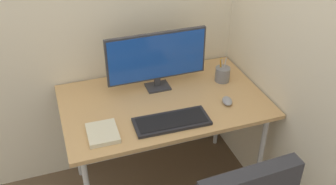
# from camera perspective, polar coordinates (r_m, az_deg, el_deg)

# --- Properties ---
(desk) EXTENTS (1.24, 0.77, 0.75)m
(desk) POSITION_cam_1_polar(r_m,az_deg,el_deg) (2.41, -0.67, -2.13)
(desk) COLOR tan
(desk) RESTS_ON ground_plane
(monitor) EXTENTS (0.64, 0.12, 0.38)m
(monitor) POSITION_cam_1_polar(r_m,az_deg,el_deg) (2.39, -1.66, 5.16)
(monitor) COLOR #333338
(monitor) RESTS_ON desk
(keyboard) EXTENTS (0.43, 0.19, 0.02)m
(keyboard) POSITION_cam_1_polar(r_m,az_deg,el_deg) (2.18, 0.55, -4.29)
(keyboard) COLOR black
(keyboard) RESTS_ON desk
(mouse) EXTENTS (0.08, 0.11, 0.03)m
(mouse) POSITION_cam_1_polar(r_m,az_deg,el_deg) (2.36, 8.76, -1.24)
(mouse) COLOR gray
(mouse) RESTS_ON desk
(pen_holder) EXTENTS (0.10, 0.10, 0.17)m
(pen_holder) POSITION_cam_1_polar(r_m,az_deg,el_deg) (2.57, 8.06, 2.72)
(pen_holder) COLOR slate
(pen_holder) RESTS_ON desk
(notebook) EXTENTS (0.17, 0.20, 0.03)m
(notebook) POSITION_cam_1_polar(r_m,az_deg,el_deg) (2.12, -9.65, -5.94)
(notebook) COLOR beige
(notebook) RESTS_ON desk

